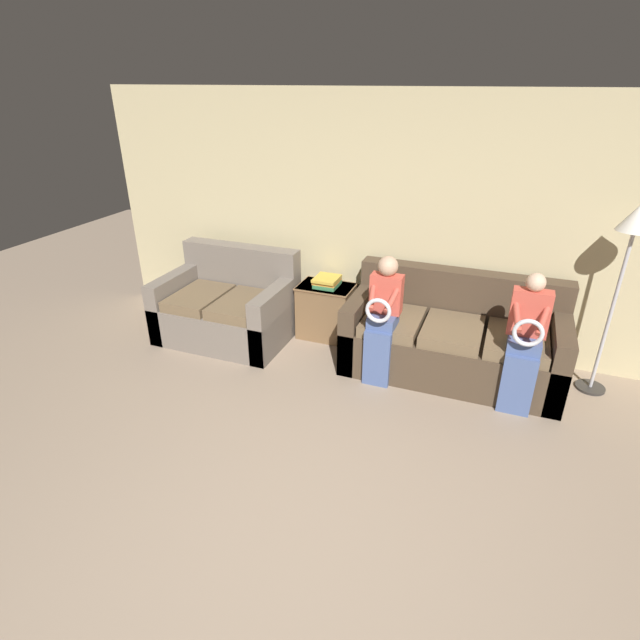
# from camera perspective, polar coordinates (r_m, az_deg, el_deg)

# --- Properties ---
(ground_plane) EXTENTS (14.00, 14.00, 0.00)m
(ground_plane) POSITION_cam_1_polar(r_m,az_deg,el_deg) (3.23, -4.68, -28.37)
(ground_plane) COLOR gray
(wall_back) EXTENTS (7.04, 0.06, 2.55)m
(wall_back) POSITION_cam_1_polar(r_m,az_deg,el_deg) (5.18, 10.69, 10.48)
(wall_back) COLOR #C6B789
(wall_back) RESTS_ON ground_plane
(couch_main) EXTENTS (2.02, 0.93, 0.93)m
(couch_main) POSITION_cam_1_polar(r_m,az_deg,el_deg) (5.00, 14.91, -2.21)
(couch_main) COLOR #473828
(couch_main) RESTS_ON ground_plane
(couch_side) EXTENTS (1.38, 0.97, 0.95)m
(couch_side) POSITION_cam_1_polar(r_m,az_deg,el_deg) (5.60, -10.40, 1.34)
(couch_side) COLOR #70665B
(couch_side) RESTS_ON ground_plane
(child_left_seated) EXTENTS (0.30, 0.38, 1.20)m
(child_left_seated) POSITION_cam_1_polar(r_m,az_deg,el_deg) (4.59, 7.18, 0.60)
(child_left_seated) COLOR #475B8E
(child_left_seated) RESTS_ON ground_plane
(child_right_seated) EXTENTS (0.32, 0.37, 1.21)m
(child_right_seated) POSITION_cam_1_polar(r_m,az_deg,el_deg) (4.50, 22.41, -2.00)
(child_right_seated) COLOR #475B8E
(child_right_seated) RESTS_ON ground_plane
(side_shelf) EXTENTS (0.60, 0.41, 0.60)m
(side_shelf) POSITION_cam_1_polar(r_m,az_deg,el_deg) (5.49, 0.67, 1.08)
(side_shelf) COLOR brown
(side_shelf) RESTS_ON ground_plane
(book_stack) EXTENTS (0.25, 0.29, 0.10)m
(book_stack) POSITION_cam_1_polar(r_m,az_deg,el_deg) (5.35, 0.80, 4.42)
(book_stack) COLOR #3D8451
(book_stack) RESTS_ON side_shelf
(floor_lamp) EXTENTS (0.28, 0.28, 1.73)m
(floor_lamp) POSITION_cam_1_polar(r_m,az_deg,el_deg) (4.81, 32.04, 7.74)
(floor_lamp) COLOR #2D2B28
(floor_lamp) RESTS_ON ground_plane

